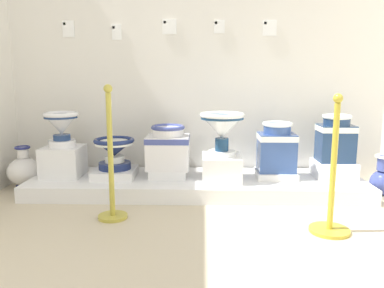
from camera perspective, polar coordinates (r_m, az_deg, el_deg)
ground_plane at (r=2.20m, az=-0.09°, el=-19.07°), size 5.69×5.43×0.02m
wall_back at (r=3.90m, az=0.83°, el=18.26°), size 3.89×0.06×3.22m
display_platform at (r=3.57m, az=0.66°, el=-6.04°), size 3.04×0.78×0.13m
plinth_block_leftmost at (r=3.78m, az=-18.60°, el=-2.45°), size 0.35×0.36×0.28m
antique_toilet_leftmost at (r=3.72m, az=-18.89°, el=2.67°), size 0.32×0.32×0.32m
plinth_block_tall_cobalt at (r=3.62m, az=-11.37°, el=-4.24°), size 0.38×0.38×0.08m
antique_toilet_tall_cobalt at (r=3.58m, az=-11.49°, el=-0.82°), size 0.37×0.37×0.28m
plinth_block_squat_floral at (r=3.59m, az=-3.54°, el=-4.20°), size 0.33×0.33×0.08m
antique_toilet_squat_floral at (r=3.54m, az=-3.59°, el=-0.38°), size 0.40×0.33×0.40m
plinth_block_broad_patterned at (r=3.46m, az=4.41°, el=-3.53°), size 0.34×0.40×0.22m
antique_toilet_broad_patterned at (r=3.39m, az=4.50°, el=2.67°), size 0.40×0.40×0.38m
plinth_block_pale_glazed at (r=3.64m, az=12.31°, el=-4.37°), size 0.36×0.33×0.06m
antique_toilet_pale_glazed at (r=3.58m, az=12.47°, el=-0.32°), size 0.34×0.28×0.45m
plinth_block_rightmost at (r=3.80m, az=20.31°, el=-3.49°), size 0.36×0.32×0.15m
antique_toilet_rightmost at (r=3.74m, az=20.59°, el=0.94°), size 0.32×0.26×0.43m
info_placard_first at (r=4.07m, az=-17.93°, el=16.01°), size 0.12×0.01×0.16m
info_placard_second at (r=3.94m, az=-11.15°, el=16.05°), size 0.09×0.01×0.14m
info_placard_third at (r=3.87m, az=-3.40°, el=17.04°), size 0.14×0.01×0.14m
info_placard_fourth at (r=3.86m, az=4.08°, el=17.05°), size 0.10×0.01×0.12m
info_placard_fifth at (r=3.91m, az=11.47°, el=16.60°), size 0.13×0.01×0.15m
decorative_vase_companion at (r=3.99m, az=-23.71°, el=-3.65°), size 0.31×0.31×0.41m
decorative_vase_spare at (r=3.76m, az=26.68°, el=-4.65°), size 0.23×0.23×0.38m
stanchion_post_near_left at (r=2.91m, az=-11.93°, el=-4.52°), size 0.22×0.22×1.00m
stanchion_post_near_right at (r=2.79m, az=20.05°, el=-7.28°), size 0.28×0.28×0.95m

